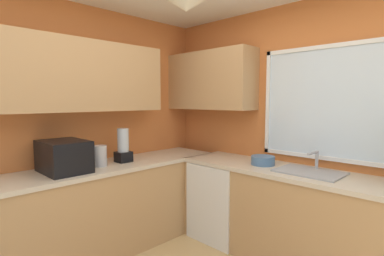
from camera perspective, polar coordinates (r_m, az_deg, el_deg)
name	(u,v)px	position (r m, az deg, el deg)	size (l,w,h in m)	color
room_shell	(164,71)	(2.67, -5.43, 10.73)	(3.70, 3.59, 2.61)	#D17238
counter_run_left	(80,215)	(3.19, -20.71, -15.37)	(0.65, 3.20, 0.90)	tan
counter_run_back	(315,223)	(3.04, 22.46, -16.44)	(2.79, 0.65, 0.90)	tan
dishwasher	(224,200)	(3.52, 6.06, -13.47)	(0.60, 0.60, 0.86)	white
microwave	(64,156)	(2.98, -23.35, -5.00)	(0.48, 0.36, 0.29)	black
kettle	(100,156)	(3.12, -17.24, -5.13)	(0.13, 0.13, 0.21)	#B7B7BC
sink_assembly	(310,171)	(2.94, 21.61, -7.75)	(0.57, 0.40, 0.19)	#9EA0A5
bowl	(263,160)	(3.14, 13.43, -6.06)	(0.24, 0.24, 0.09)	#4C7099
blender_appliance	(123,147)	(3.26, -13.04, -3.54)	(0.15, 0.15, 0.36)	black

